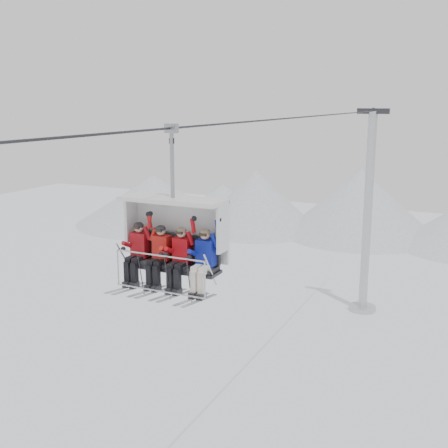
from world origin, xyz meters
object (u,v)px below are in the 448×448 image
at_px(chairlift_carrier, 176,232).
at_px(skier_far_right, 204,258).
at_px(skier_center_right, 180,256).
at_px(skier_center_left, 160,253).
at_px(skier_far_left, 138,250).
at_px(lift_tower_right, 367,227).

relative_size(chairlift_carrier, skier_far_right, 2.31).
distance_m(chairlift_carrier, skier_center_right, 0.66).
bearing_deg(skier_center_left, skier_far_right, 0.17).
bearing_deg(skier_center_left, skier_center_right, 0.07).
bearing_deg(skier_far_left, skier_far_right, 0.05).
xyz_separation_m(chairlift_carrier, skier_center_left, (-0.31, -0.31, -0.51)).
distance_m(lift_tower_right, chairlift_carrier, 25.28).
bearing_deg(skier_center_left, chairlift_carrier, 45.48).
xyz_separation_m(lift_tower_right, skier_center_right, (0.28, -25.10, 4.45)).
xyz_separation_m(skier_center_right, skier_far_right, (0.65, 0.00, 0.01)).
relative_size(skier_center_left, skier_center_right, 1.00).
bearing_deg(skier_far_right, skier_center_right, -179.74).
height_order(chairlift_carrier, skier_center_right, chairlift_carrier).
bearing_deg(skier_center_right, chairlift_carrier, 132.18).
relative_size(skier_far_left, skier_center_right, 1.01).
bearing_deg(skier_far_left, skier_center_left, -0.17).
bearing_deg(skier_far_left, skier_center_right, -0.06).
bearing_deg(lift_tower_right, skier_center_left, -90.70).
distance_m(lift_tower_right, skier_far_right, 25.51).
bearing_deg(skier_far_right, skier_far_left, -179.95).
height_order(lift_tower_right, chairlift_carrier, lift_tower_right).
height_order(skier_center_left, skier_far_right, skier_far_right).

